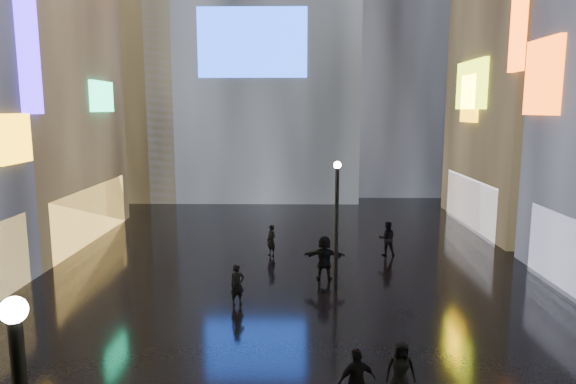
{
  "coord_description": "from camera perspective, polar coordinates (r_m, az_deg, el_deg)",
  "views": [
    {
      "loc": [
        0.22,
        -1.63,
        7.21
      ],
      "look_at": [
        0.0,
        12.0,
        5.0
      ],
      "focal_mm": 32.0,
      "sensor_mm": 36.0,
      "label": 1
    }
  ],
  "objects": [
    {
      "name": "tower_flank_left",
      "position": [
        46.26,
        -17.7,
        15.97
      ],
      "size": [
        10.0,
        10.0,
        26.0
      ],
      "primitive_type": "cube",
      "color": "black",
      "rests_on": "ground"
    },
    {
      "name": "pedestrian_6",
      "position": [
        19.43,
        -5.65,
        -10.21
      ],
      "size": [
        0.67,
        0.61,
        1.53
      ],
      "primitive_type": "imported",
      "rotation": [
        0.0,
        0.0,
        0.57
      ],
      "color": "black",
      "rests_on": "ground"
    },
    {
      "name": "pedestrian_4",
      "position": [
        13.85,
        12.38,
        -18.73
      ],
      "size": [
        0.75,
        0.49,
        1.54
      ],
      "primitive_type": "imported",
      "rotation": [
        0.0,
        0.0,
        0.0
      ],
      "color": "black",
      "rests_on": "ground"
    },
    {
      "name": "pedestrian_8",
      "position": [
        25.54,
        -1.86,
        -5.39
      ],
      "size": [
        0.66,
        0.67,
        1.55
      ],
      "primitive_type": "imported",
      "rotation": [
        0.0,
        0.0,
        5.47
      ],
      "color": "black",
      "rests_on": "ground"
    },
    {
      "name": "pedestrian_7",
      "position": [
        26.04,
        10.96,
        -5.1
      ],
      "size": [
        0.86,
        0.68,
        1.71
      ],
      "primitive_type": "imported",
      "rotation": [
        0.0,
        0.0,
        3.1
      ],
      "color": "black",
      "rests_on": "ground"
    },
    {
      "name": "pedestrian_5",
      "position": [
        22.02,
        4.07,
        -7.3
      ],
      "size": [
        1.83,
        0.74,
        1.92
      ],
      "primitive_type": "imported",
      "rotation": [
        0.0,
        0.0,
        3.05
      ],
      "color": "black",
      "rests_on": "ground"
    },
    {
      "name": "umbrella_2",
      "position": [
        13.35,
        12.56,
        -14.27
      ],
      "size": [
        1.07,
        1.08,
        0.81
      ],
      "primitive_type": "imported",
      "rotation": [
        0.0,
        0.0,
        0.23
      ],
      "color": "black",
      "rests_on": "pedestrian_4"
    },
    {
      "name": "pedestrian_3",
      "position": [
        13.1,
        7.66,
        -20.09
      ],
      "size": [
        1.03,
        0.67,
        1.63
      ],
      "primitive_type": "imported",
      "rotation": [
        0.0,
        0.0,
        3.45
      ],
      "color": "black",
      "rests_on": "ground"
    },
    {
      "name": "ground",
      "position": [
        22.8,
        0.32,
        -9.23
      ],
      "size": [
        140.0,
        140.0,
        0.0
      ],
      "primitive_type": "plane",
      "color": "black",
      "rests_on": "ground"
    },
    {
      "name": "lamp_far",
      "position": [
        20.44,
        5.43,
        -2.88
      ],
      "size": [
        0.3,
        0.3,
        5.2
      ],
      "color": "black",
      "rests_on": "ground"
    }
  ]
}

